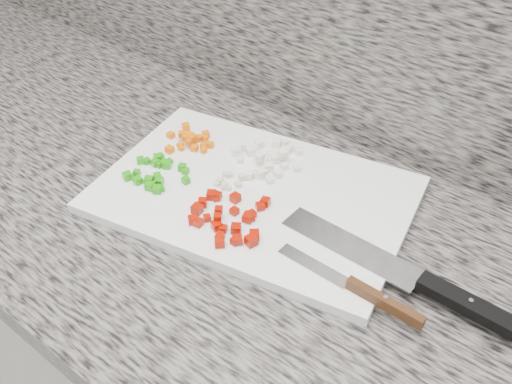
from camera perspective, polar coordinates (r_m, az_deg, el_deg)
countertop at (r=0.84m, az=3.02°, el=-6.47°), size 3.96×0.64×0.04m
cutting_board at (r=0.90m, az=-0.21°, el=-0.23°), size 0.53×0.41×0.02m
carrot_pile at (r=1.00m, az=-6.55°, el=5.25°), size 0.09×0.09×0.02m
onion_pile at (r=0.96m, az=1.19°, el=3.52°), size 0.13×0.13×0.02m
green_pepper_pile at (r=0.94m, az=-9.97°, el=1.90°), size 0.11×0.09×0.01m
red_pepper_pile at (r=0.84m, az=-2.73°, el=-2.65°), size 0.13×0.13×0.02m
garlic_pile at (r=0.91m, az=-2.75°, el=1.09°), size 0.04×0.05×0.01m
chef_knife at (r=0.78m, az=16.57°, el=-8.79°), size 0.35×0.05×0.02m
paring_knife at (r=0.75m, az=10.88°, el=-9.83°), size 0.22×0.02×0.02m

